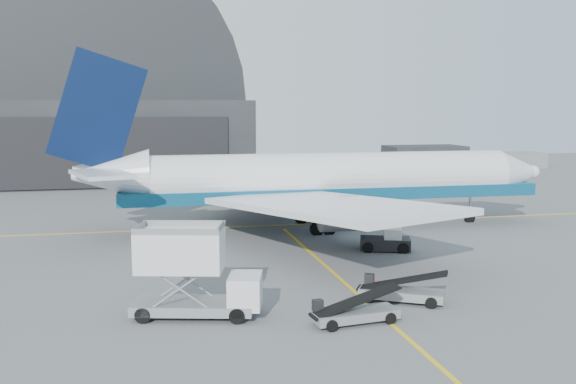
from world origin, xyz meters
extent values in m
plane|color=#565659|center=(0.00, 0.00, 0.00)|extent=(200.00, 200.00, 0.00)
cube|color=yellow|center=(0.00, 20.00, 0.01)|extent=(80.00, 0.25, 0.02)
cube|color=yellow|center=(0.00, -2.00, 0.01)|extent=(0.25, 40.00, 0.02)
cube|color=black|center=(-22.00, 65.00, 6.00)|extent=(50.00, 28.00, 12.00)
cube|color=black|center=(-22.00, 50.90, 5.00)|extent=(42.00, 0.40, 9.50)
cube|color=black|center=(38.00, 72.00, 0.00)|extent=(14.00, 8.00, 4.00)
cube|color=gray|center=(55.00, 68.00, 0.00)|extent=(8.00, 6.00, 2.80)
cylinder|color=white|center=(4.58, 17.65, 4.74)|extent=(32.81, 4.38, 4.38)
cone|color=white|center=(22.99, 17.65, 4.74)|extent=(4.01, 4.38, 4.38)
sphere|color=white|center=(24.82, 17.65, 4.74)|extent=(1.28, 1.28, 1.28)
cone|color=white|center=(-15.02, 17.65, 5.29)|extent=(6.38, 4.38, 4.38)
cube|color=black|center=(21.90, 17.65, 5.29)|extent=(2.37, 2.01, 0.64)
cube|color=navy|center=(4.58, 17.65, 3.33)|extent=(38.28, 4.42, 1.09)
cube|color=white|center=(0.93, 6.71, 3.83)|extent=(16.81, 22.35, 1.33)
cube|color=white|center=(0.93, 28.59, 3.83)|extent=(16.81, 22.35, 1.33)
cube|color=white|center=(-15.47, 13.55, 5.83)|extent=(5.58, 7.63, 0.32)
cube|color=white|center=(-15.47, 21.75, 5.83)|extent=(5.58, 7.63, 0.32)
cube|color=#071334|center=(-15.93, 17.65, 10.66)|extent=(8.45, 0.46, 10.50)
cylinder|color=gray|center=(3.67, 10.36, 2.37)|extent=(4.74, 2.46, 2.46)
cylinder|color=gray|center=(3.67, 24.94, 2.37)|extent=(4.74, 2.46, 2.46)
cylinder|color=#A5A5AA|center=(18.25, 17.65, 1.28)|extent=(0.26, 0.26, 2.55)
cylinder|color=black|center=(18.25, 17.65, 0.41)|extent=(1.00, 0.32, 1.00)
cylinder|color=black|center=(2.76, 14.73, 0.50)|extent=(1.18, 0.41, 1.18)
cylinder|color=black|center=(2.76, 20.57, 0.50)|extent=(1.18, 0.41, 1.18)
cube|color=gray|center=(-9.77, -5.05, 0.58)|extent=(6.73, 3.94, 0.53)
cube|color=silver|center=(-7.11, -5.69, 1.42)|extent=(2.21, 2.75, 1.68)
cube|color=black|center=(-6.34, -5.88, 1.68)|extent=(0.55, 1.96, 0.95)
cube|color=silver|center=(-10.38, -4.90, 3.58)|extent=(4.92, 3.60, 2.10)
cylinder|color=black|center=(-7.68, -6.69, 0.42)|extent=(0.89, 0.51, 0.84)
cylinder|color=black|center=(-7.16, -4.54, 0.42)|extent=(0.89, 0.51, 0.84)
cylinder|color=black|center=(-12.38, -5.55, 0.42)|extent=(0.89, 0.51, 0.84)
cylinder|color=black|center=(-11.86, -3.40, 0.42)|extent=(0.89, 0.51, 0.84)
cube|color=black|center=(5.87, 7.87, 0.53)|extent=(4.29, 3.22, 0.86)
cube|color=silver|center=(6.41, 7.68, 1.29)|extent=(1.82, 2.06, 0.86)
cylinder|color=black|center=(6.83, 6.53, 0.38)|extent=(0.92, 0.59, 0.86)
cylinder|color=black|center=(7.44, 8.34, 0.38)|extent=(0.92, 0.59, 0.86)
cylinder|color=black|center=(4.29, 7.39, 0.38)|extent=(0.92, 0.59, 0.86)
cylinder|color=black|center=(4.91, 9.20, 0.38)|extent=(0.92, 0.59, 0.86)
cube|color=gray|center=(-1.78, -7.91, 0.46)|extent=(4.66, 2.12, 0.46)
cube|color=black|center=(-1.78, -7.91, 1.17)|extent=(4.88, 1.65, 1.30)
cube|color=black|center=(-3.67, -7.60, 0.97)|extent=(0.56, 0.47, 0.61)
cylinder|color=black|center=(-0.06, -8.40, 0.31)|extent=(0.64, 0.34, 0.61)
cylinder|color=black|center=(-0.25, -6.98, 0.31)|extent=(0.64, 0.34, 0.61)
cylinder|color=black|center=(-3.30, -8.84, 0.31)|extent=(0.64, 0.34, 0.61)
cylinder|color=black|center=(-3.49, -7.42, 0.31)|extent=(0.64, 0.34, 0.61)
cube|color=gray|center=(1.95, -4.99, 0.48)|extent=(4.92, 3.70, 0.48)
cube|color=black|center=(1.95, -4.99, 1.24)|extent=(4.93, 3.38, 1.37)
cube|color=black|center=(0.54, -3.53, 1.02)|extent=(0.68, 0.64, 0.65)
cylinder|color=black|center=(3.09, -6.48, 0.32)|extent=(0.69, 0.55, 0.65)
cylinder|color=black|center=(3.82, -5.16, 0.32)|extent=(0.69, 0.55, 0.65)
cylinder|color=black|center=(0.08, -4.81, 0.32)|extent=(0.69, 0.55, 0.65)
cylinder|color=black|center=(0.80, -3.50, 0.32)|extent=(0.69, 0.55, 0.65)
cube|color=#F33907|center=(1.68, -1.13, 0.02)|extent=(0.39, 0.39, 0.03)
cone|color=#F33907|center=(1.68, -1.13, 0.28)|extent=(0.39, 0.39, 0.56)
camera|label=1|loc=(-11.90, -38.12, 10.96)|focal=40.00mm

